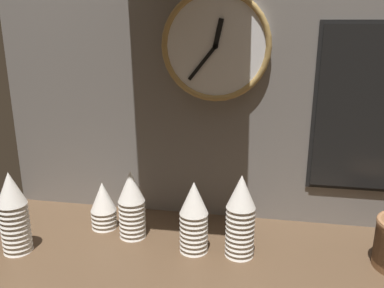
{
  "coord_description": "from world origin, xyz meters",
  "views": [
    {
      "loc": [
        0.12,
        -1.09,
        0.68
      ],
      "look_at": [
        -0.08,
        0.04,
        0.33
      ],
      "focal_mm": 38.0,
      "sensor_mm": 36.0,
      "label": 1
    }
  ],
  "objects": [
    {
      "name": "ground_plane",
      "position": [
        0.0,
        0.0,
        -0.02
      ],
      "size": [
        1.6,
        0.56,
        0.04
      ],
      "primitive_type": "cube",
      "color": "#4C3826"
    },
    {
      "name": "wall_tiled_back",
      "position": [
        0.0,
        0.27,
        0.53
      ],
      "size": [
        1.6,
        0.03,
        1.05
      ],
      "color": "slate",
      "rests_on": "ground_plane"
    },
    {
      "name": "cup_stack_center_right",
      "position": [
        0.07,
        0.0,
        0.13
      ],
      "size": [
        0.09,
        0.09,
        0.26
      ],
      "color": "white",
      "rests_on": "ground_plane"
    },
    {
      "name": "cup_stack_far_left",
      "position": [
        -0.6,
        -0.1,
        0.13
      ],
      "size": [
        0.09,
        0.09,
        0.26
      ],
      "color": "white",
      "rests_on": "ground_plane"
    },
    {
      "name": "cup_stack_center_left",
      "position": [
        -0.28,
        0.05,
        0.11
      ],
      "size": [
        0.09,
        0.09,
        0.23
      ],
      "color": "white",
      "rests_on": "ground_plane"
    },
    {
      "name": "cup_stack_left",
      "position": [
        -0.4,
        0.09,
        0.08
      ],
      "size": [
        0.09,
        0.09,
        0.16
      ],
      "color": "white",
      "rests_on": "ground_plane"
    },
    {
      "name": "cup_stack_center",
      "position": [
        -0.07,
        0.0,
        0.11
      ],
      "size": [
        0.09,
        0.09,
        0.23
      ],
      "color": "white",
      "rests_on": "ground_plane"
    },
    {
      "name": "wall_clock",
      "position": [
        -0.04,
        0.23,
        0.6
      ],
      "size": [
        0.35,
        0.03,
        0.35
      ],
      "color": "white"
    },
    {
      "name": "menu_board",
      "position": [
        0.49,
        0.24,
        0.41
      ],
      "size": [
        0.43,
        0.01,
        0.55
      ],
      "color": "black"
    }
  ]
}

